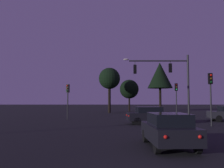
% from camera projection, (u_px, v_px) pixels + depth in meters
% --- Properties ---
extents(ground_plane, '(168.00, 168.00, 0.00)m').
position_uv_depth(ground_plane, '(124.00, 117.00, 29.33)').
color(ground_plane, black).
rests_on(ground_plane, ground).
extents(traffic_signal_mast_arm, '(6.59, 0.37, 6.65)m').
position_uv_depth(traffic_signal_mast_arm, '(170.00, 76.00, 23.84)').
color(traffic_signal_mast_arm, '#232326').
rests_on(traffic_signal_mast_arm, ground).
extents(traffic_light_corner_left, '(0.37, 0.39, 3.83)m').
position_uv_depth(traffic_light_corner_left, '(68.00, 94.00, 25.74)').
color(traffic_light_corner_left, '#232326').
rests_on(traffic_light_corner_left, ground).
extents(traffic_light_corner_right, '(0.31, 0.36, 4.11)m').
position_uv_depth(traffic_light_corner_right, '(177.00, 93.00, 28.43)').
color(traffic_light_corner_right, '#232326').
rests_on(traffic_light_corner_right, ground).
extents(traffic_light_median, '(0.33, 0.37, 4.31)m').
position_uv_depth(traffic_light_median, '(211.00, 88.00, 19.40)').
color(traffic_light_median, '#232326').
rests_on(traffic_light_median, ground).
extents(car_nearside_lane, '(1.96, 4.10, 1.52)m').
position_uv_depth(car_nearside_lane, '(169.00, 129.00, 10.67)').
color(car_nearside_lane, black).
rests_on(car_nearside_lane, ground).
extents(car_crossing_right, '(4.25, 2.09, 1.52)m').
position_uv_depth(car_crossing_right, '(151.00, 115.00, 20.98)').
color(car_crossing_right, black).
rests_on(car_crossing_right, ground).
extents(tree_behind_sign, '(4.34, 4.34, 8.68)m').
position_uv_depth(tree_behind_sign, '(160.00, 75.00, 41.61)').
color(tree_behind_sign, black).
rests_on(tree_behind_sign, ground).
extents(tree_center_horizon, '(3.54, 3.54, 7.48)m').
position_uv_depth(tree_center_horizon, '(110.00, 79.00, 39.56)').
color(tree_center_horizon, black).
rests_on(tree_center_horizon, ground).
extents(tree_right_cluster, '(3.54, 3.54, 5.92)m').
position_uv_depth(tree_right_cluster, '(130.00, 89.00, 44.42)').
color(tree_right_cluster, black).
rests_on(tree_right_cluster, ground).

